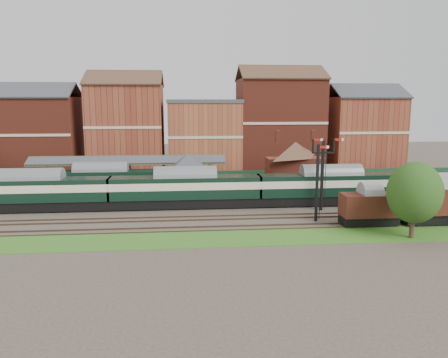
{
  "coord_description": "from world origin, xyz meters",
  "views": [
    {
      "loc": [
        -3.49,
        -49.71,
        12.16
      ],
      "look_at": [
        1.28,
        2.0,
        3.0
      ],
      "focal_mm": 35.0,
      "sensor_mm": 36.0,
      "label": 1
    }
  ],
  "objects": [
    {
      "name": "semaphore_siding",
      "position": [
        10.02,
        -7.0,
        4.16
      ],
      "size": [
        1.23,
        0.25,
        8.0
      ],
      "color": "black",
      "rests_on": "ground"
    },
    {
      "name": "goods_van_b",
      "position": [
        21.59,
        -9.0,
        2.28
      ],
      "size": [
        6.64,
        2.88,
        4.03
      ],
      "color": "black",
      "rests_on": "ground"
    },
    {
      "name": "fence",
      "position": [
        0.0,
        18.0,
        0.75
      ],
      "size": [
        90.0,
        0.12,
        1.5
      ],
      "primitive_type": "cube",
      "color": "#193823",
      "rests_on": "ground"
    },
    {
      "name": "dmu_train",
      "position": [
        -3.38,
        0.0,
        2.33
      ],
      "size": [
        51.77,
        2.72,
        3.98
      ],
      "color": "black",
      "rests_on": "ground"
    },
    {
      "name": "canopy",
      "position": [
        -11.0,
        9.75,
        4.58
      ],
      "size": [
        26.0,
        3.89,
        4.08
      ],
      "color": "#485133",
      "rests_on": "platform"
    },
    {
      "name": "town_backdrop",
      "position": [
        -0.18,
        25.0,
        7.0
      ],
      "size": [
        69.0,
        10.0,
        16.0
      ],
      "color": "maroon",
      "rests_on": "ground"
    },
    {
      "name": "brick_hut",
      "position": [
        5.0,
        3.25,
        1.2
      ],
      "size": [
        3.2,
        2.64,
        2.94
      ],
      "color": "maroon",
      "rests_on": "ground"
    },
    {
      "name": "platform",
      "position": [
        -5.0,
        9.75,
        0.5
      ],
      "size": [
        55.0,
        3.4,
        1.0
      ],
      "primitive_type": "cube",
      "color": "#2D2D2D",
      "rests_on": "ground"
    },
    {
      "name": "tree_far",
      "position": [
        16.89,
        -13.46,
        4.23
      ],
      "size": [
        4.8,
        4.8,
        7.01
      ],
      "color": "#382619",
      "rests_on": "ground"
    },
    {
      "name": "station_building",
      "position": [
        12.0,
        9.75,
        3.96
      ],
      "size": [
        8.1,
        8.1,
        5.9
      ],
      "color": "maroon",
      "rests_on": "platform"
    },
    {
      "name": "signal_box",
      "position": [
        -3.0,
        3.25,
        3.19
      ],
      "size": [
        5.4,
        5.4,
        6.0
      ],
      "color": "#5B7150",
      "rests_on": "ground"
    },
    {
      "name": "goods_van_a",
      "position": [
        14.79,
        -9.0,
        1.93
      ],
      "size": [
        5.57,
        2.41,
        3.38
      ],
      "color": "black",
      "rests_on": "ground"
    },
    {
      "name": "ground",
      "position": [
        0.0,
        0.0,
        0.0
      ],
      "size": [
        160.0,
        160.0,
        0.0
      ],
      "primitive_type": "plane",
      "color": "#473D33",
      "rests_on": "ground"
    },
    {
      "name": "semaphore_bracket",
      "position": [
        12.04,
        -2.5,
        4.63
      ],
      "size": [
        3.6,
        0.25,
        8.18
      ],
      "color": "black",
      "rests_on": "ground"
    },
    {
      "name": "grass_back",
      "position": [
        0.0,
        16.0,
        0.03
      ],
      "size": [
        90.0,
        4.5,
        0.06
      ],
      "primitive_type": "cube",
      "color": "#2D6619",
      "rests_on": "ground"
    },
    {
      "name": "platform_railcar",
      "position": [
        -14.08,
        6.5,
        2.22
      ],
      "size": [
        16.39,
        2.59,
        3.77
      ],
      "color": "black",
      "rests_on": "ground"
    },
    {
      "name": "grass_front",
      "position": [
        0.0,
        -12.0,
        0.03
      ],
      "size": [
        90.0,
        5.0,
        0.06
      ],
      "primitive_type": "cube",
      "color": "#2D6619",
      "rests_on": "ground"
    }
  ]
}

